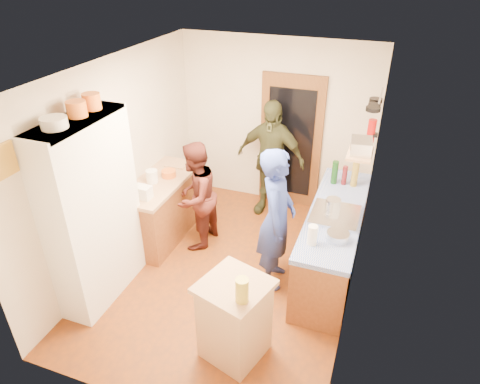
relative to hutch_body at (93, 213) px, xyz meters
The scene contains 44 objects.
floor 1.89m from the hutch_body, 31.61° to the left, with size 3.00×4.00×0.02m, color brown.
ceiling 2.15m from the hutch_body, 31.61° to the left, with size 3.00×4.00×0.02m, color silver.
wall_back 3.10m from the hutch_body, 65.17° to the left, with size 3.00×0.02×2.60m, color beige.
wall_front 1.79m from the hutch_body, 42.95° to the right, with size 3.00×0.02×2.60m, color beige.
wall_left 0.85m from the hutch_body, 104.71° to the left, with size 0.02×4.00×2.60m, color beige.
wall_right 2.93m from the hutch_body, 15.89° to the left, with size 0.02×4.00×2.60m, color beige.
door_frame 3.17m from the hutch_body, 60.77° to the left, with size 0.95×0.06×2.10m, color brown.
door_glass 3.14m from the hutch_body, 60.46° to the left, with size 0.70×0.02×1.70m, color black.
hutch_body is the anchor object (origin of this frame).
hutch_top_shelf 1.08m from the hutch_body, ahead, with size 0.40×1.14×0.04m, color white.
plate_stack 1.18m from the hutch_body, 90.00° to the right, with size 0.25×0.25×0.10m, color white.
orange_pot_a 1.18m from the hutch_body, 90.00° to the left, with size 0.20×0.20×0.16m, color orange.
orange_pot_b 1.22m from the hutch_body, 90.00° to the left, with size 0.19×0.19×0.17m, color orange.
left_counter_base 1.42m from the hutch_body, 85.43° to the left, with size 0.60×1.40×0.85m, color brown.
left_counter_top 1.27m from the hutch_body, 85.43° to the left, with size 0.64×1.44×0.05m, color tan.
toaster 0.79m from the hutch_body, 78.91° to the left, with size 0.22×0.15×0.16m, color white.
kettle 1.17m from the hutch_body, 87.55° to the left, with size 0.16×0.16×0.18m, color white.
orange_bowl 1.41m from the hutch_body, 82.62° to the left, with size 0.20×0.20×0.09m, color orange.
chopping_board 1.74m from the hutch_body, 86.03° to the left, with size 0.30×0.22×0.03m, color tan.
right_counter_base 2.90m from the hutch_body, 27.47° to the left, with size 0.60×2.20×0.84m, color brown.
right_counter_top 2.83m from the hutch_body, 27.47° to the left, with size 0.62×2.22×0.06m, color #0B2FB2.
hob 2.76m from the hutch_body, 24.94° to the left, with size 0.55×0.58×0.04m, color silver.
pot_on_hob 2.77m from the hutch_body, 27.67° to the left, with size 0.18×0.18×0.12m, color silver.
bottle_a 3.07m from the hutch_body, 40.09° to the left, with size 0.08×0.08×0.32m, color #143F14.
bottle_b 3.18m from the hutch_body, 38.78° to the left, with size 0.07×0.07×0.26m, color #591419.
bottle_c 3.28m from the hutch_body, 37.38° to the left, with size 0.09×0.09×0.35m, color olive.
paper_towel 2.41m from the hutch_body, 12.99° to the left, with size 0.10×0.10×0.23m, color white.
mixing_bowl 2.70m from the hutch_body, 15.15° to the left, with size 0.25×0.25×0.09m, color silver.
island_base 1.95m from the hutch_body, 11.05° to the right, with size 0.55×0.55×0.86m, color tan.
island_top 1.85m from the hutch_body, 11.05° to the right, with size 0.62×0.62×0.05m, color tan.
cutting_board 1.80m from the hutch_body, ahead, with size 0.35×0.28×0.02m, color white.
oil_jar 2.01m from the hutch_body, 14.98° to the right, with size 0.12×0.12×0.24m, color #AD9E2D.
pan_rail 3.73m from the hutch_body, 40.11° to the left, with size 0.02×0.02×0.65m, color silver.
pan_hang_a 3.55m from the hutch_body, 38.53° to the left, with size 0.18×0.18×0.05m, color black.
pan_hang_b 3.67m from the hutch_body, 41.04° to the left, with size 0.16×0.16×0.05m, color black.
pan_hang_c 3.80m from the hutch_body, 43.36° to the left, with size 0.17×0.17×0.05m, color black.
wall_shelf 3.01m from the hutch_body, 25.09° to the left, with size 0.26×0.42×0.03m, color tan.
radio 3.03m from the hutch_body, 25.09° to the left, with size 0.22×0.30×0.15m, color silver.
ext_bracket 3.75m from the hutch_body, 42.07° to the left, with size 0.06×0.10×0.04m, color black.
fire_extinguisher 3.71m from the hutch_body, 42.69° to the left, with size 0.11×0.11×0.32m, color red.
picture_frame 1.22m from the hutch_body, 103.50° to the right, with size 0.03×0.25×0.30m, color gold.
person_hob 2.09m from the hutch_body, 23.78° to the left, with size 0.65×0.43×1.79m, color navy.
person_left 1.47m from the hutch_body, 61.62° to the left, with size 0.74×0.58×1.53m, color #491C17.
person_back 2.76m from the hutch_body, 60.58° to the left, with size 1.06×0.44×1.81m, color #36381F.
Camera 1 is at (1.59, -3.99, 3.67)m, focal length 32.00 mm.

